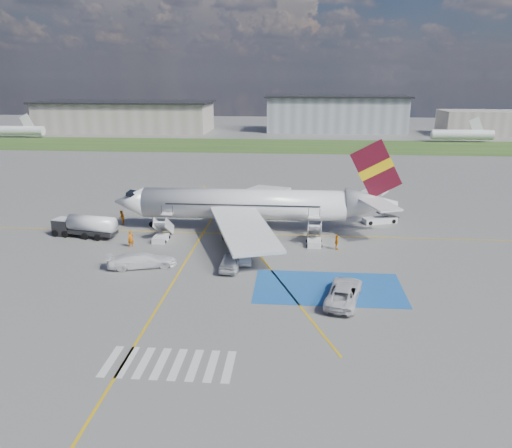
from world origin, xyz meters
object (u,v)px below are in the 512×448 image
Objects in this scene: belt_loader at (380,220)px; gpu_cart at (94,225)px; fuel_tanker at (85,228)px; car_silver_a at (231,261)px; van_white_a at (344,289)px; van_white_b at (142,258)px; airliner at (255,204)px; car_silver_b at (245,256)px.

gpu_cart is at bearing 170.89° from belt_loader.
fuel_tanker is 1.68× the size of car_silver_a.
gpu_cart is 35.58m from van_white_a.
fuel_tanker is 13.88m from van_white_b.
airliner is 17.95m from van_white_b.
belt_loader reaches higher than car_silver_b.
fuel_tanker reaches higher than van_white_b.
car_silver_a reaches higher than belt_loader.
van_white_a is at bearing -124.81° from belt_loader.
fuel_tanker is 2.64m from gpu_cart.
gpu_cart is 0.47× the size of car_silver_a.
car_silver_b is at bearing -118.26° from car_silver_a.
airliner is 7.32× the size of car_silver_a.
car_silver_a is 9.34m from van_white_b.
belt_loader is 25.76m from car_silver_a.
car_silver_a is at bearing -18.46° from van_white_a.
car_silver_a is at bearing -153.74° from belt_loader.
fuel_tanker is 34.36m from van_white_a.
van_white_a reaches higher than car_silver_a.
car_silver_a is 1.20× the size of car_silver_b.
belt_loader is (37.44, 6.69, -0.41)m from gpu_cart.
fuel_tanker reaches higher than van_white_a.
car_silver_b is at bearing -42.99° from gpu_cart.
gpu_cart is at bearing -28.68° from car_silver_a.
fuel_tanker reaches higher than gpu_cart.
airliner is at bearing -95.03° from car_silver_b.
airliner is at bearing -12.14° from gpu_cart.
car_silver_b is (-16.82, -16.28, 0.32)m from belt_loader.
van_white_a is at bearing -16.39° from fuel_tanker.
car_silver_a is (19.46, -9.07, -0.32)m from fuel_tanker.
belt_loader is at bearing -71.74° from van_white_b.
belt_loader is 1.02× the size of car_silver_a.
van_white_b reaches higher than gpu_cart.
van_white_b is (10.06, -12.09, 0.25)m from gpu_cart.
van_white_b is at bearing 4.90° from car_silver_a.
car_silver_b is (1.23, 2.08, -0.17)m from car_silver_a.
car_silver_a is at bearing -95.55° from airliner.
airliner is 22.86m from van_white_a.
airliner is 4.37× the size of fuel_tanker.
airliner is at bearing 175.97° from belt_loader.
car_silver_b is (-0.11, -11.74, -2.70)m from airliner.
gpu_cart is 0.57× the size of car_silver_b.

